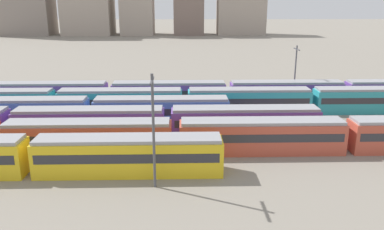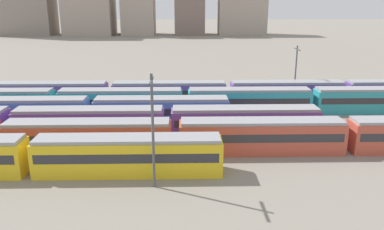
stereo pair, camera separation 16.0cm
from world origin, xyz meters
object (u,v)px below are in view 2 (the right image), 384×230
object	(u,v)px
train_track_5	(228,93)
catenary_pole_0	(153,126)
train_track_1	(347,135)
train_track_4	(312,100)
catenary_pole_1	(296,70)
train_track_3	(20,112)
train_track_2	(90,123)

from	to	relation	value
train_track_5	catenary_pole_0	bearing A→B (deg)	-108.79
train_track_1	catenary_pole_0	world-z (taller)	catenary_pole_0
train_track_4	train_track_5	size ratio (longest dim) A/B	1.00
catenary_pole_1	train_track_1	bearing A→B (deg)	-91.69
train_track_3	train_track_5	world-z (taller)	same
train_track_2	train_track_5	size ratio (longest dim) A/B	0.50
train_track_4	catenary_pole_1	size ratio (longest dim) A/B	12.39
train_track_2	catenary_pole_1	xyz separation A→B (m)	(30.07, 18.44, 3.17)
train_track_2	catenary_pole_0	bearing A→B (deg)	-56.88
train_track_4	train_track_5	distance (m)	13.06
train_track_2	train_track_4	world-z (taller)	same
train_track_3	train_track_4	world-z (taller)	same
train_track_4	catenary_pole_0	size ratio (longest dim) A/B	10.85
train_track_4	catenary_pole_0	xyz separation A→B (m)	(-21.84, -23.77, 3.83)
train_track_3	catenary_pole_0	world-z (taller)	catenary_pole_0
train_track_1	catenary_pole_1	bearing A→B (deg)	88.31
train_track_1	train_track_3	distance (m)	41.16
train_track_4	catenary_pole_1	world-z (taller)	catenary_pole_1
train_track_2	catenary_pole_1	bearing A→B (deg)	31.52
train_track_4	catenary_pole_0	world-z (taller)	catenary_pole_0
train_track_5	train_track_3	bearing A→B (deg)	-160.29
train_track_1	train_track_4	distance (m)	15.65
train_track_2	train_track_4	distance (m)	32.28
train_track_5	train_track_1	bearing A→B (deg)	-62.57
catenary_pole_0	train_track_5	bearing A→B (deg)	71.21
train_track_1	catenary_pole_0	bearing A→B (deg)	-158.41
train_track_2	catenary_pole_1	size ratio (longest dim) A/B	6.15
train_track_4	catenary_pole_0	distance (m)	32.51
train_track_1	train_track_5	size ratio (longest dim) A/B	1.00
train_track_1	catenary_pole_1	size ratio (longest dim) A/B	12.39
train_track_3	catenary_pole_0	size ratio (longest dim) A/B	5.38
train_track_3	catenary_pole_0	distance (m)	26.96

